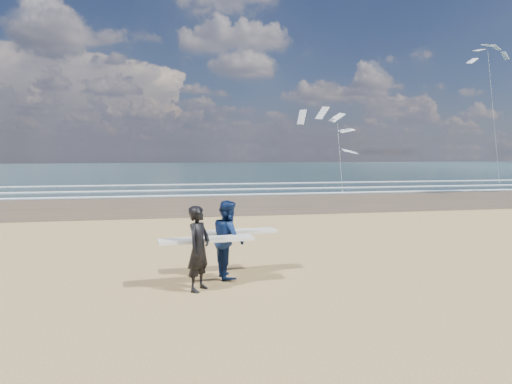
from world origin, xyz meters
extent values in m
cube|color=#4B3928|center=(20.00, 18.00, 0.01)|extent=(220.00, 12.00, 0.01)
cube|color=#182F34|center=(20.00, 72.00, 0.01)|extent=(220.00, 100.00, 0.02)
cube|color=white|center=(20.00, 22.80, 0.05)|extent=(220.00, 0.50, 0.05)
cube|color=white|center=(20.00, 27.50, 0.05)|extent=(220.00, 0.50, 0.05)
cube|color=white|center=(20.00, 34.00, 0.05)|extent=(220.00, 0.50, 0.05)
imported|color=black|center=(-0.48, 0.48, 0.96)|extent=(0.77, 0.84, 1.92)
cube|color=white|center=(-0.28, 0.83, 1.09)|extent=(2.24, 0.73, 0.07)
imported|color=#0D1F4A|center=(0.32, 1.45, 0.96)|extent=(0.81, 1.00, 1.93)
cube|color=white|center=(0.52, 1.80, 1.07)|extent=(2.23, 0.68, 0.07)
cube|color=slate|center=(12.35, 23.84, 0.05)|extent=(0.12, 0.12, 0.10)
cube|color=slate|center=(32.03, 30.81, 0.05)|extent=(0.12, 0.12, 0.10)
camera|label=1|loc=(-1.17, -9.63, 3.11)|focal=32.00mm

